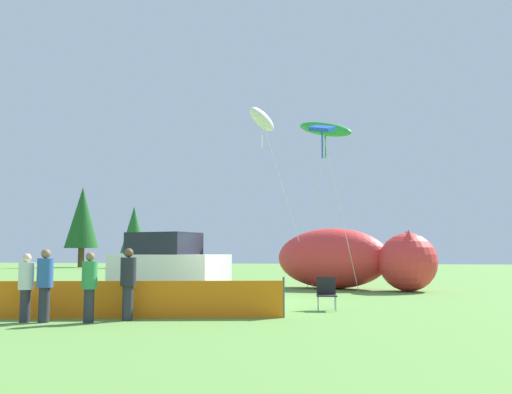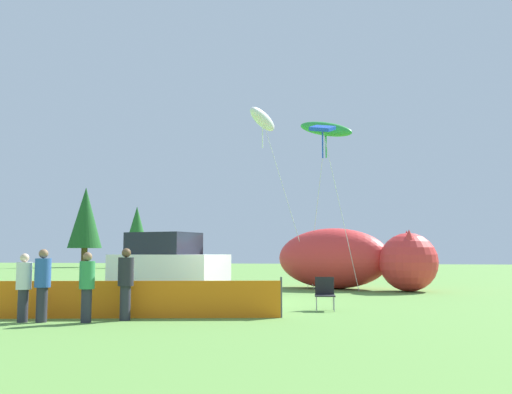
# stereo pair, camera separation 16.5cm
# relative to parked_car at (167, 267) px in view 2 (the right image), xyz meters

# --- Properties ---
(ground_plane) EXTENTS (120.00, 120.00, 0.00)m
(ground_plane) POSITION_rel_parked_car_xyz_m (2.28, -1.39, -1.09)
(ground_plane) COLOR #609342
(parked_car) EXTENTS (4.35, 2.84, 2.28)m
(parked_car) POSITION_rel_parked_car_xyz_m (0.00, 0.00, 0.00)
(parked_car) COLOR white
(parked_car) RESTS_ON ground
(folding_chair) EXTENTS (0.60, 0.60, 0.90)m
(folding_chair) POSITION_rel_parked_car_xyz_m (5.66, -3.15, -0.59)
(folding_chair) COLOR black
(folding_chair) RESTS_ON ground
(inflatable_cat) EXTENTS (7.25, 4.77, 2.64)m
(inflatable_cat) POSITION_rel_parked_car_xyz_m (6.20, 5.95, 0.13)
(inflatable_cat) COLOR red
(inflatable_cat) RESTS_ON ground
(safety_fence) EXTENTS (6.85, 1.49, 0.99)m
(safety_fence) POSITION_rel_parked_car_xyz_m (1.32, -5.87, -0.64)
(safety_fence) COLOR orange
(safety_fence) RESTS_ON ground
(spectator_in_red_shirt) EXTENTS (0.35, 0.35, 1.59)m
(spectator_in_red_shirt) POSITION_rel_parked_car_xyz_m (0.47, -6.88, -0.22)
(spectator_in_red_shirt) COLOR #2D2D38
(spectator_in_red_shirt) RESTS_ON ground
(spectator_in_white_shirt) EXTENTS (0.37, 0.37, 1.69)m
(spectator_in_white_shirt) POSITION_rel_parked_car_xyz_m (1.17, -6.33, -0.17)
(spectator_in_white_shirt) COLOR #2D2D38
(spectator_in_white_shirt) RESTS_ON ground
(spectator_in_grey_shirt) EXTENTS (0.34, 0.34, 1.57)m
(spectator_in_grey_shirt) POSITION_rel_parked_car_xyz_m (-0.98, -7.10, -0.24)
(spectator_in_grey_shirt) COLOR #2D2D38
(spectator_in_grey_shirt) RESTS_ON ground
(spectator_in_green_shirt) EXTENTS (0.36, 0.36, 1.67)m
(spectator_in_green_shirt) POSITION_rel_parked_car_xyz_m (-0.56, -7.02, -0.18)
(spectator_in_green_shirt) COLOR #2D2D38
(spectator_in_green_shirt) RESTS_ON ground
(kite_green_fish) EXTENTS (2.58, 1.25, 7.66)m
(kite_green_fish) POSITION_rel_parked_car_xyz_m (5.23, 6.05, 5.96)
(kite_green_fish) COLOR silver
(kite_green_fish) RESTS_ON ground
(kite_blue_box) EXTENTS (2.02, 1.11, 7.19)m
(kite_blue_box) POSITION_rel_parked_car_xyz_m (5.16, 5.09, 5.69)
(kite_blue_box) COLOR silver
(kite_blue_box) RESTS_ON ground
(kite_white_ghost) EXTENTS (2.89, 2.26, 8.14)m
(kite_white_ghost) POSITION_rel_parked_car_xyz_m (2.44, 5.64, 6.42)
(kite_white_ghost) COLOR silver
(kite_white_ghost) RESTS_ON ground
(horizon_tree_east) EXTENTS (2.61, 2.61, 6.23)m
(horizon_tree_east) POSITION_rel_parked_car_xyz_m (-15.62, 35.60, 2.73)
(horizon_tree_east) COLOR brown
(horizon_tree_east) RESTS_ON ground
(horizon_tree_west) EXTENTS (3.54, 3.54, 8.44)m
(horizon_tree_west) POSITION_rel_parked_car_xyz_m (-21.86, 36.76, 4.09)
(horizon_tree_west) COLOR brown
(horizon_tree_west) RESTS_ON ground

